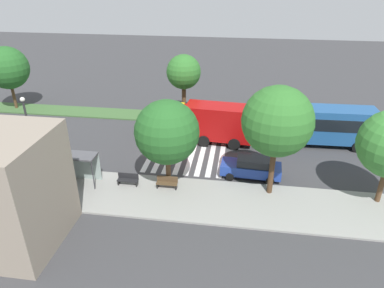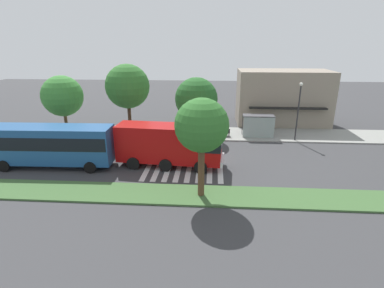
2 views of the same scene
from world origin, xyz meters
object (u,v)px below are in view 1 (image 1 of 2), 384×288
Objects in this scene: sidewalk_tree_west at (277,122)px; sidewalk_tree_center at (167,132)px; street_lamp at (29,129)px; fire_truck at (204,121)px; transit_bus at (315,123)px; bench_west_of_shelter at (167,182)px; parked_car_west at (252,167)px; median_tree_west at (7,68)px; median_tree_far_west at (184,72)px; bench_near_shelter at (128,179)px; bus_stop_shelter at (76,161)px.

sidewalk_tree_center is (7.61, 0.00, -1.29)m from sidewalk_tree_west.
street_lamp is 0.78× the size of sidewalk_tree_west.
fire_truck is at bearing -148.39° from street_lamp.
fire_truck is at bearing -54.47° from sidewalk_tree_west.
sidewalk_tree_center reaches higher than street_lamp.
street_lamp is (23.13, 8.67, 1.70)m from transit_bus.
parked_car_west is at bearing -156.66° from bench_west_of_shelter.
median_tree_west is at bearing -32.45° from sidewalk_tree_center.
bench_west_of_shelter is (12.11, 9.59, -1.57)m from transit_bus.
sidewalk_tree_center is 0.97× the size of median_tree_far_west.
street_lamp is at bearing 128.22° from median_tree_west.
bench_near_shelter is 0.22× the size of median_tree_west.
sidewalk_tree_west is at bearing -176.10° from bench_west_of_shelter.
transit_bus reaches higher than bench_west_of_shelter.
median_tree_west is (18.38, -14.15, 4.34)m from bench_near_shelter.
median_tree_west is (21.44, -14.15, 4.34)m from bench_west_of_shelter.
sidewalk_tree_west is at bearing -177.94° from bus_stop_shelter.
street_lamp is at bearing 9.20° from parked_car_west.
sidewalk_tree_west is at bearing -177.22° from bench_near_shelter.
median_tree_west is (27.73, -11.44, 4.04)m from parked_car_west.
median_tree_west is at bearing -44.55° from bus_stop_shelter.
fire_truck is 7.66m from parked_car_west.
bus_stop_shelter reaches higher than parked_car_west.
median_tree_far_west is at bearing -85.64° from bench_west_of_shelter.
transit_bus is 1.48× the size of median_tree_west.
parked_car_west is 9.74m from bench_near_shelter.
bus_stop_shelter is 2.19× the size of bench_west_of_shelter.
sidewalk_tree_west reaches higher than fire_truck.
bench_west_of_shelter is at bearing 83.42° from fire_truck.
median_tree_west is at bearing 0.00° from median_tree_far_west.
median_tree_west reaches higher than bench_west_of_shelter.
fire_truck is 1.32× the size of median_tree_west.
sidewalk_tree_west is 7.72m from sidewalk_tree_center.
transit_bus is 33.97m from median_tree_west.
sidewalk_tree_center is (-0.01, -0.52, 3.92)m from bench_west_of_shelter.
sidewalk_tree_west is 32.11m from median_tree_west.
transit_bus is 1.53× the size of median_tree_far_west.
sidewalk_tree_west reaches higher than bench_west_of_shelter.
parked_car_west is 0.69× the size of median_tree_far_west.
bench_near_shelter is 0.24× the size of sidewalk_tree_center.
sidewalk_tree_west reaches higher than median_tree_far_west.
bench_west_of_shelter is (-3.05, 0.00, 0.00)m from bench_near_shelter.
fire_truck reaches higher than bench_west_of_shelter.
median_tree_far_west is (7.37, -11.44, 4.33)m from parked_car_west.
fire_truck is 0.89× the size of transit_bus.
transit_bus is 15.31m from sidewalk_tree_center.
bus_stop_shelter is at bearing 0.06° from bench_west_of_shelter.
parked_car_west is (-4.56, 6.05, -1.16)m from fire_truck.
sidewalk_tree_west reaches higher than street_lamp.
street_lamp is 18.74m from sidewalk_tree_west.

